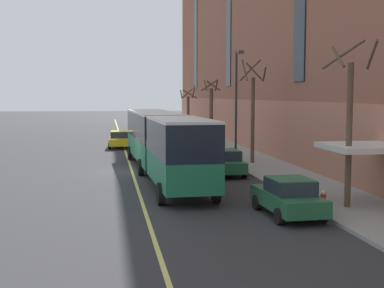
% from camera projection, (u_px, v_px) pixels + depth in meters
% --- Properties ---
extents(ground_plane, '(260.00, 260.00, 0.00)m').
position_uv_depth(ground_plane, '(131.00, 172.00, 33.81)').
color(ground_plane, '#303033').
extents(sidewalk, '(4.14, 160.00, 0.15)m').
position_uv_depth(sidewalk, '(255.00, 162.00, 38.16)').
color(sidewalk, gray).
rests_on(sidewalk, ground).
extents(city_bus, '(3.46, 20.47, 3.73)m').
position_uv_depth(city_bus, '(162.00, 140.00, 31.99)').
color(city_bus, '#1E704C').
rests_on(city_bus, ground).
extents(parked_car_white_0, '(2.07, 4.74, 1.56)m').
position_uv_depth(parked_car_white_0, '(206.00, 149.00, 40.15)').
color(parked_car_white_0, silver).
rests_on(parked_car_white_0, ground).
extents(parked_car_green_2, '(1.90, 4.47, 1.56)m').
position_uv_depth(parked_car_green_2, '(225.00, 162.00, 32.31)').
color(parked_car_green_2, '#23603D').
rests_on(parked_car_green_2, ground).
extents(parked_car_green_3, '(2.07, 4.41, 1.56)m').
position_uv_depth(parked_car_green_3, '(288.00, 197.00, 21.31)').
color(parked_car_green_3, '#23603D').
rests_on(parked_car_green_3, ground).
extents(parked_car_navy_4, '(2.11, 4.69, 1.56)m').
position_uv_depth(parked_car_navy_4, '(167.00, 129.00, 64.71)').
color(parked_car_navy_4, navy).
rests_on(parked_car_navy_4, ground).
extents(taxi_cab, '(2.11, 4.57, 1.56)m').
position_uv_depth(taxi_cab, '(120.00, 139.00, 48.94)').
color(taxi_cab, yellow).
rests_on(taxi_cab, ground).
extents(street_tree_near_corner, '(1.94, 2.10, 7.05)m').
position_uv_depth(street_tree_near_corner, '(349.00, 123.00, 22.15)').
color(street_tree_near_corner, brown).
rests_on(street_tree_near_corner, sidewalk).
extents(street_tree_mid_block, '(1.76, 1.75, 7.17)m').
position_uv_depth(street_tree_mid_block, '(253.00, 111.00, 36.73)').
color(street_tree_mid_block, brown).
rests_on(street_tree_mid_block, sidewalk).
extents(street_tree_far_uptown, '(1.68, 1.72, 6.22)m').
position_uv_depth(street_tree_far_uptown, '(211.00, 110.00, 51.40)').
color(street_tree_far_uptown, brown).
rests_on(street_tree_far_uptown, sidewalk).
extents(street_tree_far_downtown, '(1.96, 1.96, 5.85)m').
position_uv_depth(street_tree_far_downtown, '(188.00, 109.00, 66.03)').
color(street_tree_far_downtown, brown).
rests_on(street_tree_far_downtown, sidewalk).
extents(street_lamp, '(0.36, 1.48, 7.72)m').
position_uv_depth(street_lamp, '(237.00, 95.00, 37.25)').
color(street_lamp, '#2D2D30').
rests_on(street_lamp, sidewalk).
extents(fire_hydrant, '(0.42, 0.24, 0.72)m').
position_uv_depth(fire_hydrant, '(323.00, 199.00, 22.27)').
color(fire_hydrant, red).
rests_on(fire_hydrant, sidewalk).
extents(lane_centerline, '(0.16, 140.00, 0.01)m').
position_uv_depth(lane_centerline, '(130.00, 165.00, 36.77)').
color(lane_centerline, '#E0D66B').
rests_on(lane_centerline, ground).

